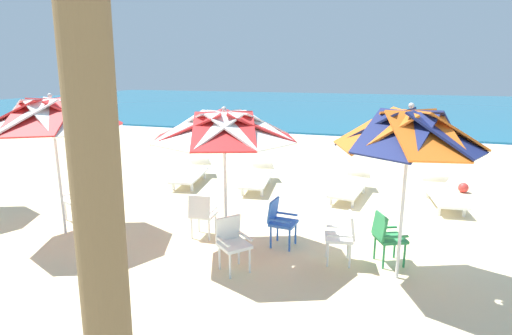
# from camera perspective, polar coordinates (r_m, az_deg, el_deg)

# --- Properties ---
(ground_plane) EXTENTS (80.00, 80.00, 0.00)m
(ground_plane) POSITION_cam_1_polar(r_m,az_deg,el_deg) (9.44, 20.16, -6.73)
(ground_plane) COLOR beige
(sea) EXTENTS (80.00, 36.00, 0.10)m
(sea) POSITION_cam_1_polar(r_m,az_deg,el_deg) (37.93, 19.50, 8.02)
(sea) COLOR #19607F
(sea) RESTS_ON ground
(surf_foam) EXTENTS (80.00, 0.70, 0.01)m
(surf_foam) POSITION_cam_1_polar(r_m,az_deg,el_deg) (19.75, 19.69, 3.56)
(surf_foam) COLOR white
(surf_foam) RESTS_ON ground
(beach_umbrella_0) EXTENTS (2.12, 2.12, 2.68)m
(beach_umbrella_0) POSITION_cam_1_polar(r_m,az_deg,el_deg) (6.20, 20.56, 4.68)
(beach_umbrella_0) COLOR silver
(beach_umbrella_0) RESTS_ON ground
(plastic_chair_0) EXTENTS (0.61, 0.59, 0.87)m
(plastic_chair_0) POSITION_cam_1_polar(r_m,az_deg,el_deg) (7.08, 17.73, -8.99)
(plastic_chair_0) COLOR #2D8C4C
(plastic_chair_0) RESTS_ON ground
(plastic_chair_1) EXTENTS (0.54, 0.52, 0.87)m
(plastic_chair_1) POSITION_cam_1_polar(r_m,az_deg,el_deg) (6.93, 12.05, -9.12)
(plastic_chair_1) COLOR white
(plastic_chair_1) RESTS_ON ground
(beach_umbrella_1) EXTENTS (2.49, 2.49, 2.54)m
(beach_umbrella_1) POSITION_cam_1_polar(r_m,az_deg,el_deg) (6.84, -4.45, 5.63)
(beach_umbrella_1) COLOR silver
(beach_umbrella_1) RESTS_ON ground
(plastic_chair_2) EXTENTS (0.50, 0.47, 0.87)m
(plastic_chair_2) POSITION_cam_1_polar(r_m,az_deg,el_deg) (7.44, 3.35, -7.26)
(plastic_chair_2) COLOR blue
(plastic_chair_2) RESTS_ON ground
(plastic_chair_3) EXTENTS (0.63, 0.63, 0.87)m
(plastic_chair_3) POSITION_cam_1_polar(r_m,az_deg,el_deg) (6.58, -3.34, -10.12)
(plastic_chair_3) COLOR white
(plastic_chair_3) RESTS_ON ground
(plastic_chair_4) EXTENTS (0.47, 0.50, 0.87)m
(plastic_chair_4) POSITION_cam_1_polar(r_m,az_deg,el_deg) (7.83, -7.53, -6.27)
(plastic_chair_4) COLOR white
(plastic_chair_4) RESTS_ON ground
(beach_umbrella_2) EXTENTS (2.48, 2.48, 2.71)m
(beach_umbrella_2) POSITION_cam_1_polar(r_m,az_deg,el_deg) (8.43, -26.54, 6.58)
(beach_umbrella_2) COLOR silver
(beach_umbrella_2) RESTS_ON ground
(plastic_chair_5) EXTENTS (0.57, 0.59, 0.87)m
(plastic_chair_5) POSITION_cam_1_polar(r_m,az_deg,el_deg) (9.47, -23.37, -3.79)
(plastic_chair_5) COLOR white
(plastic_chair_5) RESTS_ON ground
(sun_lounger_0) EXTENTS (0.89, 2.21, 0.62)m
(sun_lounger_0) POSITION_cam_1_polar(r_m,az_deg,el_deg) (10.70, 24.62, -3.21)
(sun_lounger_0) COLOR white
(sun_lounger_0) RESTS_ON ground
(sun_lounger_1) EXTENTS (0.88, 2.20, 0.62)m
(sun_lounger_1) POSITION_cam_1_polar(r_m,az_deg,el_deg) (10.57, 13.02, -2.51)
(sun_lounger_1) COLOR white
(sun_lounger_1) RESTS_ON ground
(sun_lounger_2) EXTENTS (0.94, 2.21, 0.62)m
(sun_lounger_2) POSITION_cam_1_polar(r_m,az_deg,el_deg) (11.13, 0.23, -1.35)
(sun_lounger_2) COLOR white
(sun_lounger_2) RESTS_ON ground
(sun_lounger_3) EXTENTS (1.00, 2.22, 0.62)m
(sun_lounger_3) POSITION_cam_1_polar(r_m,az_deg,el_deg) (11.76, -8.96, -0.71)
(sun_lounger_3) COLOR white
(sun_lounger_3) RESTS_ON ground
(palm_tree_0) EXTENTS (2.78, 3.16, 5.32)m
(palm_tree_0) POSITION_cam_1_polar(r_m,az_deg,el_deg) (2.73, -22.69, 13.44)
(palm_tree_0) COLOR brown
(palm_tree_0) RESTS_ON ground
(beach_ball) EXTENTS (0.26, 0.26, 0.26)m
(beach_ball) POSITION_cam_1_polar(r_m,az_deg,el_deg) (11.98, 26.93, -2.53)
(beach_ball) COLOR red
(beach_ball) RESTS_ON ground
(beachgoer_seated) EXTENTS (0.30, 0.93, 0.92)m
(beachgoer_seated) POSITION_cam_1_polar(r_m,az_deg,el_deg) (19.07, 20.53, 4.04)
(beachgoer_seated) COLOR red
(beachgoer_seated) RESTS_ON ground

